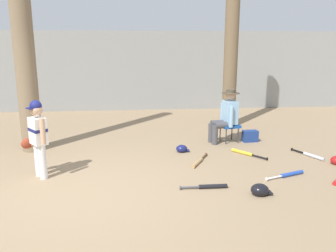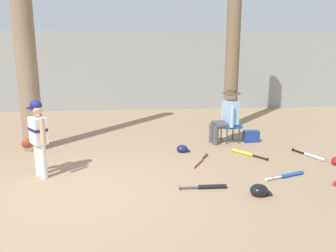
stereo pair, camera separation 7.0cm
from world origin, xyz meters
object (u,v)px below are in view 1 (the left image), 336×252
Objects in this scene: tree_near_player at (21,15)px; batting_helmet_navy at (182,149)px; bat_aluminum_silver at (311,155)px; bat_black_composite at (209,186)px; bat_yellow_trainer at (245,153)px; folding_stool at (229,126)px; batting_helmet_black at (260,190)px; young_ballplayer at (37,134)px; seated_spectator at (226,115)px; tree_behind_spectator at (232,35)px; bat_blue_youth at (289,174)px; handbag_beside_stool at (250,136)px; bat_wood_tan at (198,162)px.

batting_helmet_navy is (3.11, -0.44, -2.65)m from tree_near_player.
bat_aluminum_silver is 2.67m from bat_black_composite.
bat_black_composite is (-1.07, -1.59, 0.00)m from bat_yellow_trainer.
batting_helmet_black is (-0.31, -2.84, -0.29)m from folding_stool.
seated_spectator is (3.62, 1.79, -0.10)m from young_ballplayer.
batting_helmet_black is at bearing -99.10° from tree_behind_spectator.
folding_stool is at bearing 94.24° from bat_yellow_trainer.
bat_yellow_trainer and bat_blue_youth have the same top height.
tree_near_player is 4.98m from tree_behind_spectator.
bat_black_composite is at bearing -108.98° from tree_behind_spectator.
young_ballplayer is at bearing -167.28° from bat_yellow_trainer.
folding_stool is 2.25m from bat_blue_youth.
tree_behind_spectator reaches higher than batting_helmet_navy.
batting_helmet_black is (0.69, -0.30, 0.05)m from bat_black_composite.
bat_black_composite is at bearing -150.67° from bat_aluminum_silver.
bat_yellow_trainer is (0.17, -0.93, -0.61)m from seated_spectator.
folding_stool is at bearing 176.58° from handbag_beside_stool.
bat_yellow_trainer is (-0.31, -2.44, -2.38)m from tree_behind_spectator.
seated_spectator is at bearing 57.77° from bat_wood_tan.
bat_blue_youth is at bearing -89.04° from tree_behind_spectator.
batting_helmet_navy reaches higher than bat_wood_tan.
handbag_beside_stool is 0.44× the size of bat_blue_youth.
folding_stool is at bearing 68.48° from bat_black_composite.
seated_spectator is (-0.48, -1.51, -1.77)m from tree_behind_spectator.
tree_behind_spectator is 3.74m from bat_aluminum_silver.
bat_black_composite is at bearing -120.66° from handbag_beside_stool.
tree_behind_spectator is 17.04× the size of batting_helmet_black.
handbag_beside_stool is 0.46× the size of bat_aluminum_silver.
bat_yellow_trainer is 0.93× the size of bat_black_composite.
batting_helmet_navy reaches higher than bat_yellow_trainer.
bat_black_composite is at bearing -109.76° from seated_spectator.
bat_wood_tan is 0.77m from batting_helmet_navy.
seated_spectator is 1.63× the size of bat_black_composite.
tree_behind_spectator is 2.37m from seated_spectator.
seated_spectator is at bearing -107.67° from tree_behind_spectator.
handbag_beside_stool is (0.10, -1.52, -2.28)m from tree_behind_spectator.
seated_spectator is 1.97m from bat_aluminum_silver.
batting_helmet_black is 1.14× the size of batting_helmet_navy.
folding_stool is (4.28, 0.21, -2.36)m from tree_near_player.
tree_near_player is at bearing 157.45° from bat_blue_youth.
batting_helmet_black is at bearing -105.82° from handbag_beside_stool.
batting_helmet_navy is at bearing 136.85° from bat_blue_youth.
bat_black_composite is at bearing -84.78° from batting_helmet_navy.
young_ballplayer is at bearing -70.45° from tree_near_player.
folding_stool is 0.39× the size of seated_spectator.
tree_near_player is 8.94× the size of bat_yellow_trainer.
tree_near_player is 5.17m from bat_yellow_trainer.
tree_behind_spectator is 7.82× the size of bat_yellow_trainer.
handbag_beside_stool is 1.02m from bat_yellow_trainer.
tree_near_player is at bearing 169.66° from bat_aluminum_silver.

